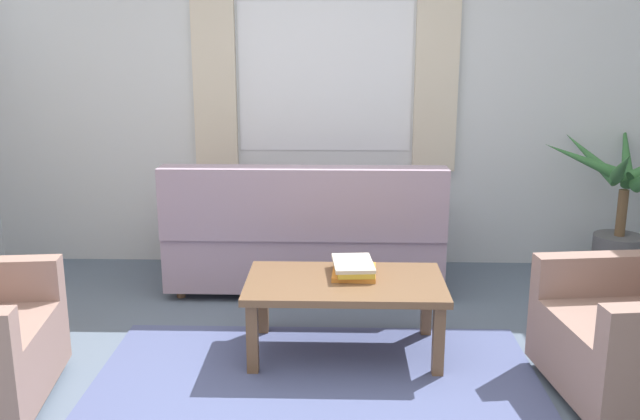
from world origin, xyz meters
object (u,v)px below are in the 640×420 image
object	(u,v)px
potted_plant	(621,215)
book_stack_on_table	(354,268)
coffee_table	(345,290)
couch	(305,238)

from	to	relation	value
potted_plant	book_stack_on_table	bearing A→B (deg)	-149.64
coffee_table	book_stack_on_table	distance (m)	0.14
couch	coffee_table	size ratio (longest dim) A/B	1.73
coffee_table	book_stack_on_table	xyz separation A→B (m)	(0.05, 0.10, 0.10)
book_stack_on_table	couch	bearing A→B (deg)	108.33
couch	potted_plant	bearing A→B (deg)	-176.14
book_stack_on_table	potted_plant	distance (m)	2.24
book_stack_on_table	potted_plant	bearing A→B (deg)	30.36
coffee_table	potted_plant	distance (m)	2.34
couch	potted_plant	distance (m)	2.27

